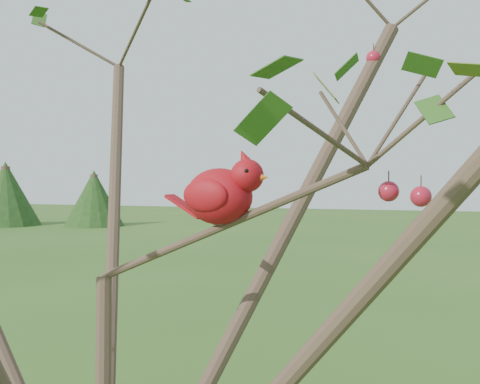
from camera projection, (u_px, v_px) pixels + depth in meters
The scene contains 3 objects.
crabapple_tree at pixel (104, 205), 1.23m from camera, with size 2.35×2.05×2.95m.
cardinal at pixel (223, 193), 1.26m from camera, with size 0.25×0.14×0.17m.
distant_trees at pixel (408, 195), 25.07m from camera, with size 41.07×12.40×3.22m.
Camera 1 is at (0.68, -1.11, 2.18)m, focal length 45.00 mm.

